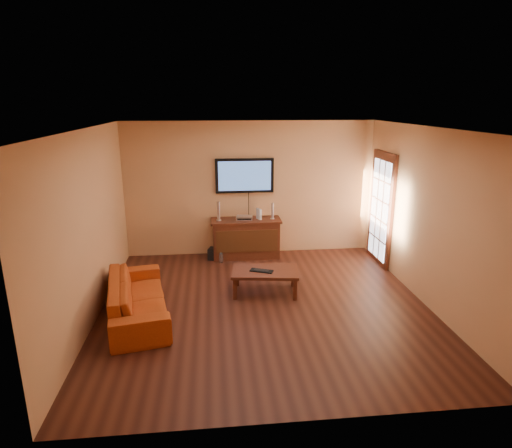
{
  "coord_description": "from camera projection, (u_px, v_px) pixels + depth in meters",
  "views": [
    {
      "loc": [
        -0.77,
        -5.97,
        3.06
      ],
      "look_at": [
        -0.06,
        0.8,
        1.1
      ],
      "focal_mm": 30.0,
      "sensor_mm": 36.0,
      "label": 1
    }
  ],
  "objects": [
    {
      "name": "keyboard",
      "position": [
        262.0,
        271.0,
        6.94
      ],
      "size": [
        0.39,
        0.27,
        0.02
      ],
      "color": "black",
      "rests_on": "coffee_table"
    },
    {
      "name": "sofa",
      "position": [
        137.0,
        291.0,
        6.24
      ],
      "size": [
        0.95,
        2.06,
        0.78
      ],
      "primitive_type": "imported",
      "rotation": [
        0.0,
        0.0,
        1.76
      ],
      "color": "#AB3F13",
      "rests_on": "ground"
    },
    {
      "name": "speaker_right",
      "position": [
        272.0,
        212.0,
        8.54
      ],
      "size": [
        0.09,
        0.09,
        0.33
      ],
      "color": "silver",
      "rests_on": "media_console"
    },
    {
      "name": "french_door",
      "position": [
        381.0,
        210.0,
        8.21
      ],
      "size": [
        0.07,
        1.02,
        2.22
      ],
      "color": "#411A0E",
      "rests_on": "ground"
    },
    {
      "name": "television",
      "position": [
        245.0,
        176.0,
        8.51
      ],
      "size": [
        1.16,
        0.08,
        0.69
      ],
      "color": "black",
      "rests_on": "ground"
    },
    {
      "name": "game_console",
      "position": [
        259.0,
        214.0,
        8.53
      ],
      "size": [
        0.1,
        0.16,
        0.21
      ],
      "primitive_type": "cube",
      "rotation": [
        0.0,
        0.0,
        0.4
      ],
      "color": "white",
      "rests_on": "media_console"
    },
    {
      "name": "room_walls",
      "position": [
        261.0,
        191.0,
        6.76
      ],
      "size": [
        5.0,
        5.0,
        5.0
      ],
      "color": "tan",
      "rests_on": "ground"
    },
    {
      "name": "av_receiver",
      "position": [
        244.0,
        218.0,
        8.52
      ],
      "size": [
        0.34,
        0.26,
        0.07
      ],
      "primitive_type": "cube",
      "rotation": [
        0.0,
        0.0,
        -0.13
      ],
      "color": "silver",
      "rests_on": "media_console"
    },
    {
      "name": "speaker_left",
      "position": [
        219.0,
        212.0,
        8.4
      ],
      "size": [
        0.11,
        0.11,
        0.38
      ],
      "color": "silver",
      "rests_on": "media_console"
    },
    {
      "name": "coffee_table",
      "position": [
        265.0,
        273.0,
        7.01
      ],
      "size": [
        1.15,
        0.78,
        0.4
      ],
      "color": "#411A0E",
      "rests_on": "ground"
    },
    {
      "name": "subwoofer",
      "position": [
        215.0,
        254.0,
        8.58
      ],
      "size": [
        0.28,
        0.28,
        0.23
      ],
      "primitive_type": "cube",
      "rotation": [
        0.0,
        0.0,
        -0.29
      ],
      "color": "black",
      "rests_on": "ground"
    },
    {
      "name": "media_console",
      "position": [
        246.0,
        238.0,
        8.64
      ],
      "size": [
        1.4,
        0.53,
        0.79
      ],
      "color": "#411A0E",
      "rests_on": "ground"
    },
    {
      "name": "ground_plane",
      "position": [
        265.0,
        306.0,
        6.63
      ],
      "size": [
        5.0,
        5.0,
        0.0
      ],
      "primitive_type": "plane",
      "color": "black",
      "rests_on": "ground"
    },
    {
      "name": "bottle",
      "position": [
        221.0,
        258.0,
        8.39
      ],
      "size": [
        0.07,
        0.07,
        0.21
      ],
      "color": "white",
      "rests_on": "ground"
    }
  ]
}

